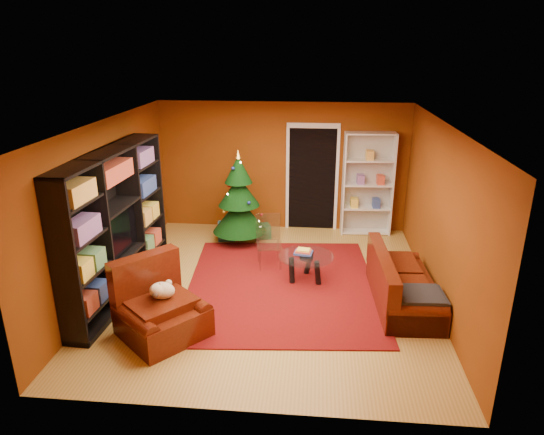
# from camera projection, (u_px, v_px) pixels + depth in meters

# --- Properties ---
(floor) EXTENTS (5.00, 5.50, 0.05)m
(floor) POSITION_uv_depth(u_px,v_px,m) (270.00, 290.00, 7.70)
(floor) COLOR #AC8536
(floor) RESTS_ON ground
(ceiling) EXTENTS (5.00, 5.50, 0.05)m
(ceiling) POSITION_uv_depth(u_px,v_px,m) (269.00, 122.00, 6.80)
(ceiling) COLOR silver
(ceiling) RESTS_ON wall_back
(wall_back) EXTENTS (5.00, 0.05, 2.60)m
(wall_back) POSITION_uv_depth(u_px,v_px,m) (283.00, 167.00, 9.85)
(wall_back) COLOR #7B380C
(wall_back) RESTS_ON ground
(wall_left) EXTENTS (0.05, 5.50, 2.60)m
(wall_left) POSITION_uv_depth(u_px,v_px,m) (107.00, 206.00, 7.47)
(wall_left) COLOR #7B380C
(wall_left) RESTS_ON ground
(wall_right) EXTENTS (0.05, 5.50, 2.60)m
(wall_right) POSITION_uv_depth(u_px,v_px,m) (442.00, 216.00, 7.03)
(wall_right) COLOR #7B380C
(wall_right) RESTS_ON ground
(doorway) EXTENTS (1.06, 0.60, 2.16)m
(doorway) POSITION_uv_depth(u_px,v_px,m) (312.00, 180.00, 9.84)
(doorway) COLOR black
(doorway) RESTS_ON floor
(rug) EXTENTS (3.23, 3.68, 0.02)m
(rug) POSITION_uv_depth(u_px,v_px,m) (282.00, 286.00, 7.75)
(rug) COLOR maroon
(rug) RESTS_ON floor
(media_unit) EXTENTS (0.60, 2.93, 2.23)m
(media_unit) POSITION_uv_depth(u_px,v_px,m) (114.00, 226.00, 7.17)
(media_unit) COLOR black
(media_unit) RESTS_ON floor
(christmas_tree) EXTENTS (1.17, 1.17, 1.84)m
(christmas_tree) POSITION_uv_depth(u_px,v_px,m) (239.00, 198.00, 9.20)
(christmas_tree) COLOR black
(christmas_tree) RESTS_ON floor
(gift_box_teal) EXTENTS (0.38, 0.38, 0.33)m
(gift_box_teal) POSITION_uv_depth(u_px,v_px,m) (226.00, 231.00, 9.58)
(gift_box_teal) COLOR teal
(gift_box_teal) RESTS_ON floor
(gift_box_green) EXTENTS (0.35, 0.35, 0.27)m
(gift_box_green) POSITION_uv_depth(u_px,v_px,m) (263.00, 231.00, 9.65)
(gift_box_green) COLOR #18542C
(gift_box_green) RESTS_ON floor
(gift_box_red) EXTENTS (0.31, 0.31, 0.24)m
(gift_box_red) POSITION_uv_depth(u_px,v_px,m) (236.00, 222.00, 10.16)
(gift_box_red) COLOR #A3171F
(gift_box_red) RESTS_ON floor
(white_bookshelf) EXTENTS (0.99, 0.40, 2.11)m
(white_bookshelf) POSITION_uv_depth(u_px,v_px,m) (368.00, 184.00, 9.60)
(white_bookshelf) COLOR white
(white_bookshelf) RESTS_ON floor
(armchair) EXTENTS (1.51, 1.51, 0.84)m
(armchair) POSITION_uv_depth(u_px,v_px,m) (162.00, 307.00, 6.32)
(armchair) COLOR #3F1207
(armchair) RESTS_ON rug
(dog) EXTENTS (0.49, 0.50, 0.27)m
(dog) POSITION_uv_depth(u_px,v_px,m) (162.00, 291.00, 6.32)
(dog) COLOR beige
(dog) RESTS_ON armchair
(sofa) EXTENTS (0.92, 1.88, 0.79)m
(sofa) POSITION_uv_depth(u_px,v_px,m) (404.00, 279.00, 7.12)
(sofa) COLOR #3F1207
(sofa) RESTS_ON rug
(coffee_table) EXTENTS (1.01, 1.01, 0.55)m
(coffee_table) POSITION_uv_depth(u_px,v_px,m) (306.00, 268.00, 7.85)
(coffee_table) COLOR gray
(coffee_table) RESTS_ON rug
(acrylic_chair) EXTENTS (0.51, 0.54, 0.83)m
(acrylic_chair) POSITION_uv_depth(u_px,v_px,m) (269.00, 245.00, 8.28)
(acrylic_chair) COLOR #66605B
(acrylic_chair) RESTS_ON rug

